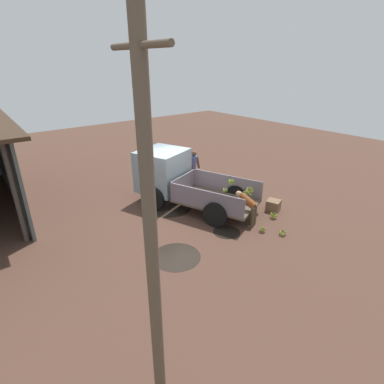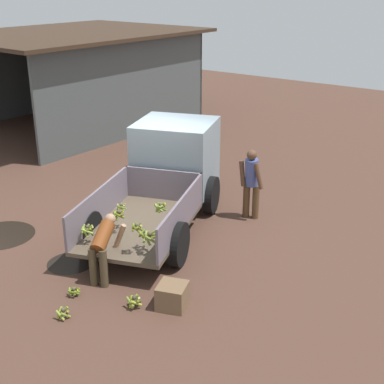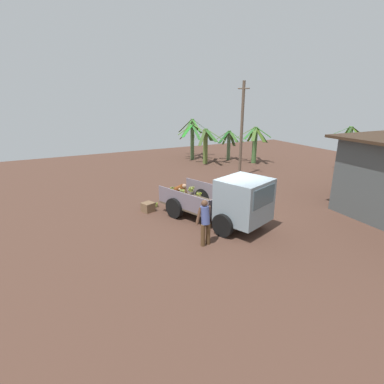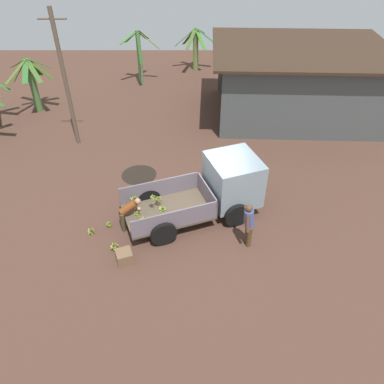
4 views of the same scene
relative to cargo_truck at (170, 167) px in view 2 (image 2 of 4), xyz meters
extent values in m
plane|color=#4E3328|center=(-0.43, 0.15, -1.10)|extent=(36.00, 36.00, 0.00)
cylinder|color=black|center=(-3.15, 0.02, -1.09)|extent=(0.91, 0.91, 0.01)
cylinder|color=black|center=(-3.21, 2.16, -1.09)|extent=(1.44, 1.44, 0.01)
cylinder|color=black|center=(-0.44, 0.44, -1.09)|extent=(1.70, 1.70, 0.01)
cube|color=brown|center=(-1.86, -0.68, -0.62)|extent=(3.37, 2.71, 0.08)
cube|color=slate|center=(-2.16, 0.14, -0.23)|extent=(2.77, 1.06, 0.70)
cube|color=slate|center=(-1.56, -1.51, -0.23)|extent=(2.77, 1.06, 0.70)
cube|color=slate|center=(-0.51, -0.19, -0.23)|extent=(0.67, 1.71, 0.70)
cube|color=#8396A0|center=(0.40, 0.15, 0.16)|extent=(2.16, 2.23, 1.63)
cube|color=#4C606B|center=(1.19, 0.44, 0.49)|extent=(0.52, 1.34, 0.72)
cylinder|color=black|center=(-0.15, 0.94, -0.66)|extent=(0.90, 0.51, 0.88)
cylinder|color=black|center=(0.49, -0.82, -0.66)|extent=(0.90, 0.51, 0.88)
cylinder|color=black|center=(-2.59, 0.04, -0.66)|extent=(0.90, 0.51, 0.88)
cylinder|color=black|center=(-1.95, -1.71, -0.66)|extent=(0.90, 0.51, 0.88)
sphere|color=brown|center=(-2.34, -0.65, 0.04)|extent=(0.06, 0.06, 0.06)
cylinder|color=#9AA83D|center=(-2.39, -0.61, 0.00)|extent=(0.11, 0.14, 0.09)
cylinder|color=olive|center=(-2.39, -0.68, -0.01)|extent=(0.10, 0.14, 0.11)
cylinder|color=#8BA244|center=(-2.35, -0.70, -0.01)|extent=(0.15, 0.06, 0.11)
cylinder|color=#9DAF3F|center=(-2.31, -0.67, -0.03)|extent=(0.09, 0.11, 0.14)
cylinder|color=olive|center=(-2.29, -0.62, -0.01)|extent=(0.10, 0.14, 0.11)
cylinder|color=olive|center=(-2.34, -0.59, -0.02)|extent=(0.14, 0.03, 0.12)
sphere|color=brown|center=(-1.97, -1.32, 0.09)|extent=(0.07, 0.07, 0.07)
cylinder|color=olive|center=(-1.91, -1.36, 0.05)|extent=(0.15, 0.19, 0.12)
cylinder|color=#909D44|center=(-1.91, -1.30, 0.02)|extent=(0.10, 0.18, 0.16)
cylinder|color=olive|center=(-1.95, -1.27, 0.02)|extent=(0.16, 0.12, 0.17)
cylinder|color=#8CA243|center=(-1.99, -1.26, 0.02)|extent=(0.17, 0.08, 0.17)
cylinder|color=olive|center=(-2.04, -1.29, 0.03)|extent=(0.10, 0.18, 0.16)
cylinder|color=olive|center=(-2.05, -1.33, 0.04)|extent=(0.08, 0.19, 0.14)
cylinder|color=olive|center=(-2.01, -1.38, 0.03)|extent=(0.18, 0.13, 0.14)
cylinder|color=#909C42|center=(-1.96, -1.37, 0.02)|extent=(0.17, 0.08, 0.17)
sphere|color=brown|center=(-2.56, -1.42, -0.23)|extent=(0.07, 0.07, 0.07)
cylinder|color=#99A823|center=(-2.51, -1.48, -0.28)|extent=(0.16, 0.15, 0.12)
cylinder|color=olive|center=(-2.51, -1.41, -0.31)|extent=(0.09, 0.14, 0.17)
cylinder|color=#5F761C|center=(-2.56, -1.35, -0.28)|extent=(0.18, 0.06, 0.11)
cylinder|color=olive|center=(-2.63, -1.41, -0.28)|extent=(0.08, 0.18, 0.12)
cylinder|color=olive|center=(-2.60, -1.48, -0.27)|extent=(0.17, 0.14, 0.10)
sphere|color=brown|center=(-2.19, -0.41, -0.23)|extent=(0.09, 0.09, 0.09)
cylinder|color=#95B02A|center=(-2.19, -0.33, -0.28)|extent=(0.20, 0.05, 0.13)
cylinder|color=olive|center=(-2.25, -0.38, -0.30)|extent=(0.11, 0.18, 0.17)
cylinder|color=olive|center=(-2.23, -0.47, -0.29)|extent=(0.19, 0.13, 0.15)
cylinder|color=olive|center=(-2.14, -0.46, -0.28)|extent=(0.17, 0.16, 0.14)
cylinder|color=olive|center=(-2.13, -0.38, -0.30)|extent=(0.11, 0.19, 0.16)
sphere|color=#4E4633|center=(-3.02, -0.40, -0.24)|extent=(0.08, 0.08, 0.08)
cylinder|color=#94B13A|center=(-3.09, -0.46, -0.29)|extent=(0.17, 0.20, 0.13)
cylinder|color=olive|center=(-3.02, -0.46, -0.33)|extent=(0.17, 0.04, 0.20)
cylinder|color=olive|center=(-2.98, -0.45, -0.33)|extent=(0.17, 0.13, 0.19)
cylinder|color=#90A549|center=(-2.95, -0.41, -0.33)|extent=(0.06, 0.18, 0.20)
cylinder|color=#99A93D|center=(-2.96, -0.36, -0.33)|extent=(0.14, 0.17, 0.19)
cylinder|color=olive|center=(-3.00, -0.32, -0.31)|extent=(0.21, 0.08, 0.16)
cylinder|color=olive|center=(-3.06, -0.32, -0.30)|extent=(0.20, 0.14, 0.15)
cylinder|color=#90AE3B|center=(-3.09, -0.39, -0.33)|extent=(0.06, 0.18, 0.20)
sphere|color=brown|center=(-2.65, -1.61, -0.18)|extent=(0.08, 0.08, 0.08)
cylinder|color=#90A245|center=(-2.70, -1.68, -0.26)|extent=(0.19, 0.17, 0.19)
cylinder|color=olive|center=(-2.62, -1.71, -0.23)|extent=(0.24, 0.11, 0.14)
cylinder|color=#93AC3A|center=(-2.56, -1.63, -0.23)|extent=(0.09, 0.24, 0.14)
cylinder|color=olive|center=(-2.59, -1.54, -0.23)|extent=(0.20, 0.20, 0.14)
cylinder|color=#8EA741|center=(-2.69, -1.53, -0.25)|extent=(0.22, 0.13, 0.18)
cylinder|color=olive|center=(-2.71, -1.61, -0.27)|extent=(0.06, 0.18, 0.22)
sphere|color=brown|center=(-2.79, -1.44, 0.01)|extent=(0.08, 0.08, 0.08)
cylinder|color=olive|center=(-2.79, -1.50, -0.06)|extent=(0.16, 0.05, 0.14)
cylinder|color=#8DA832|center=(-2.74, -1.46, -0.06)|extent=(0.09, 0.15, 0.14)
cylinder|color=#61761A|center=(-2.75, -1.39, -0.04)|extent=(0.16, 0.14, 0.10)
cylinder|color=olive|center=(-2.83, -1.39, -0.04)|extent=(0.16, 0.13, 0.11)
cylinder|color=#60731B|center=(-2.84, -1.47, -0.06)|extent=(0.10, 0.14, 0.15)
cube|color=#4C5253|center=(8.13, 7.69, 0.54)|extent=(0.33, 5.77, 3.27)
cube|color=#4C5253|center=(4.40, 10.67, 0.54)|extent=(7.80, 0.41, 3.27)
cube|color=#4C5253|center=(4.17, 5.01, 0.54)|extent=(7.80, 0.41, 3.27)
cube|color=#38271A|center=(4.28, 7.84, 2.23)|extent=(8.86, 6.91, 0.12)
cylinder|color=#3F3833|center=(0.48, 5.36, 0.54)|extent=(0.16, 0.16, 3.27)
cylinder|color=brown|center=(0.82, -1.83, -0.69)|extent=(0.18, 0.18, 0.80)
cylinder|color=brown|center=(0.78, -1.61, -0.69)|extent=(0.18, 0.18, 0.80)
cylinder|color=#485695|center=(0.76, -1.72, 0.02)|extent=(0.41, 0.36, 0.66)
sphere|color=brown|center=(0.72, -1.73, 0.45)|extent=(0.23, 0.23, 0.23)
cylinder|color=brown|center=(0.69, -1.94, 0.00)|extent=(0.15, 0.27, 0.60)
cylinder|color=brown|center=(0.66, -1.54, -0.01)|extent=(0.13, 0.19, 0.60)
cylinder|color=#493D28|center=(-3.43, -0.92, -0.73)|extent=(0.18, 0.18, 0.73)
cylinder|color=#493D28|center=(-3.36, -1.12, -0.73)|extent=(0.18, 0.18, 0.73)
cylinder|color=brown|center=(-3.16, -0.94, -0.23)|extent=(0.69, 0.47, 0.51)
sphere|color=tan|center=(-2.83, -0.82, -0.04)|extent=(0.21, 0.21, 0.21)
cylinder|color=tan|center=(-2.95, -0.67, -0.37)|extent=(0.17, 0.25, 0.55)
cylinder|color=tan|center=(-2.80, -1.00, -0.36)|extent=(0.19, 0.30, 0.54)
sphere|color=#4E4733|center=(-4.46, -1.27, -0.93)|extent=(0.07, 0.07, 0.07)
cylinder|color=olive|center=(-4.53, -1.27, -1.00)|extent=(0.05, 0.19, 0.16)
cylinder|color=olive|center=(-4.47, -1.33, -1.01)|extent=(0.18, 0.07, 0.17)
cylinder|color=olive|center=(-4.40, -1.30, -1.01)|extent=(0.12, 0.17, 0.17)
cylinder|color=olive|center=(-4.41, -1.22, -1.01)|extent=(0.15, 0.14, 0.17)
cylinder|color=#90AD37|center=(-4.48, -1.20, -1.01)|extent=(0.18, 0.09, 0.17)
sphere|color=brown|center=(-3.90, -0.91, -0.95)|extent=(0.07, 0.07, 0.07)
cylinder|color=olive|center=(-3.89, -0.97, -1.00)|extent=(0.16, 0.05, 0.10)
cylinder|color=#99AB22|center=(-3.85, -0.94, -1.01)|extent=(0.10, 0.14, 0.13)
cylinder|color=olive|center=(-3.84, -0.90, -0.99)|extent=(0.05, 0.16, 0.10)
cylinder|color=olive|center=(-3.89, -0.87, -1.02)|extent=(0.12, 0.07, 0.15)
cylinder|color=olive|center=(-3.92, -0.86, -1.01)|extent=(0.14, 0.08, 0.13)
cylinder|color=olive|center=(-3.96, -0.87, -0.99)|extent=(0.12, 0.15, 0.10)
cylinder|color=#5A7518|center=(-3.97, -0.93, -0.99)|extent=(0.07, 0.16, 0.09)
cylinder|color=olive|center=(-3.93, -0.97, -1.00)|extent=(0.15, 0.09, 0.11)
sphere|color=#453E2C|center=(-3.53, -2.00, -0.91)|extent=(0.08, 0.08, 0.08)
cylinder|color=olive|center=(-3.62, -1.98, -0.96)|extent=(0.09, 0.22, 0.13)
cylinder|color=#9AAD34|center=(-3.58, -2.07, -0.97)|extent=(0.20, 0.15, 0.15)
cylinder|color=olive|center=(-3.49, -2.06, -0.97)|extent=(0.19, 0.15, 0.17)
cylinder|color=olive|center=(-3.48, -2.01, -1.00)|extent=(0.08, 0.17, 0.20)
cylinder|color=#88A32B|center=(-3.49, -1.93, -0.98)|extent=(0.19, 0.14, 0.17)
cylinder|color=#90B123|center=(-3.56, -1.95, -0.99)|extent=(0.17, 0.12, 0.20)
cube|color=brown|center=(-3.14, -2.50, -0.89)|extent=(0.61, 0.61, 0.42)
camera|label=1|loc=(-9.16, 6.38, 4.15)|focal=28.00mm
camera|label=2|loc=(-9.14, -7.30, 4.10)|focal=50.00mm
camera|label=3|loc=(9.05, -6.38, 3.95)|focal=28.00mm
camera|label=4|loc=(-1.03, -10.38, 7.90)|focal=35.00mm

